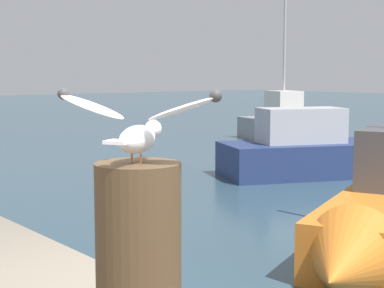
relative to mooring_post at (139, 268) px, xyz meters
name	(u,v)px	position (x,y,z in m)	size (l,w,h in m)	color
mooring_post	(139,268)	(0.00, 0.00, 0.00)	(0.31, 0.31, 0.78)	#4C3823
seagull	(138,126)	(0.00, 0.00, 0.52)	(0.59, 0.41, 0.27)	tan
boat_orange	(382,215)	(-2.71, 5.57, -1.10)	(3.15, 5.25, 3.65)	orange
boat_navy	(364,152)	(-6.73, 10.78, -1.10)	(3.92, 6.38, 1.85)	navy
boat_grey	(294,129)	(-11.59, 13.81, -1.08)	(5.65, 2.72, 4.83)	gray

